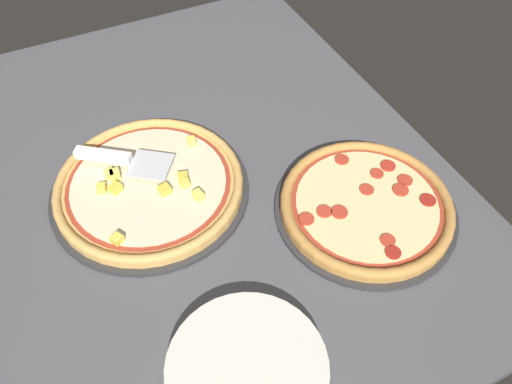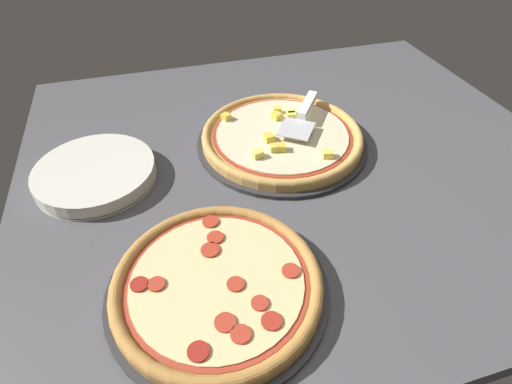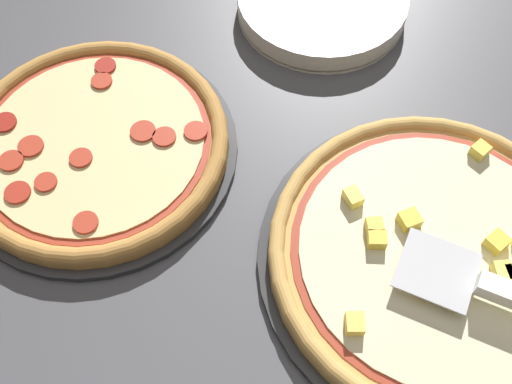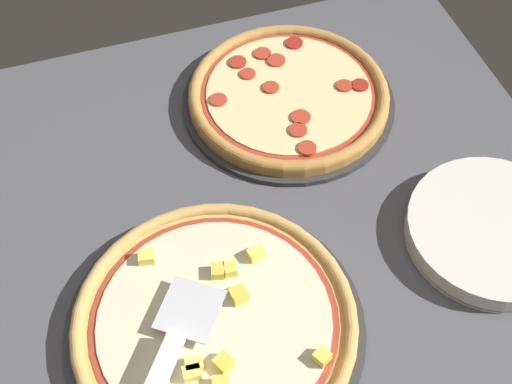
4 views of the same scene
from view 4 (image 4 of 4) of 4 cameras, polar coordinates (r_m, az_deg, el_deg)
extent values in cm
cube|color=#4C4C51|center=(103.40, -5.08, -8.92)|extent=(126.05, 111.06, 3.60)
cylinder|color=#2D2D30|center=(98.88, -3.28, -10.83)|extent=(41.05, 41.05, 1.00)
cylinder|color=tan|center=(97.66, -3.32, -10.48)|extent=(38.58, 38.58, 1.72)
torus|color=tan|center=(96.89, -3.34, -10.25)|extent=(38.58, 38.58, 1.87)
cylinder|color=#A33823|center=(96.83, -3.35, -10.23)|extent=(33.54, 33.54, 0.15)
cylinder|color=beige|center=(96.72, -3.35, -10.20)|extent=(31.64, 31.64, 0.40)
cube|color=yellow|center=(99.24, -3.08, -6.32)|extent=(2.28, 2.48, 1.51)
cube|color=yellow|center=(93.05, -2.62, -13.49)|extent=(2.89, 2.94, 1.51)
cube|color=#F4D64C|center=(92.01, -2.85, -15.05)|extent=(2.45, 2.21, 1.51)
cube|color=#F9E05B|center=(92.77, -5.16, -14.23)|extent=(2.37, 1.87, 1.51)
cube|color=#F9E05B|center=(101.44, -8.76, -5.16)|extent=(2.58, 2.33, 1.51)
cube|color=#F9E05B|center=(100.57, 0.00, -4.94)|extent=(2.61, 2.20, 1.51)
cube|color=yellow|center=(97.28, -1.39, -8.22)|extent=(2.53, 2.59, 1.51)
cube|color=#F4D64C|center=(93.67, 5.30, -12.98)|extent=(2.60, 2.63, 1.51)
cube|color=#F9E05B|center=(93.20, -4.96, -13.58)|extent=(2.50, 2.14, 1.51)
cube|color=yellow|center=(96.95, -6.15, -9.10)|extent=(2.86, 2.86, 1.51)
cube|color=#F4D64C|center=(99.31, -2.08, -6.18)|extent=(1.91, 2.07, 1.51)
cylinder|color=#2D2D30|center=(123.75, 2.60, 7.23)|extent=(36.50, 36.50, 1.00)
cylinder|color=#B77F3D|center=(122.84, 2.62, 7.64)|extent=(34.31, 34.31, 1.53)
torus|color=#B77F3D|center=(122.30, 2.63, 7.89)|extent=(34.31, 34.31, 2.12)
cylinder|color=#A33823|center=(122.25, 2.63, 7.92)|extent=(29.82, 29.82, 0.15)
cylinder|color=beige|center=(122.16, 2.63, 7.96)|extent=(28.13, 28.13, 0.40)
cylinder|color=#B73823|center=(115.82, 3.38, 4.97)|extent=(3.02, 3.02, 0.40)
cylinder|color=#B73823|center=(122.34, 1.19, 8.36)|extent=(2.87, 2.87, 0.40)
cylinder|color=#B73823|center=(127.23, 1.63, 10.49)|extent=(3.23, 3.23, 0.40)
cylinder|color=#B73823|center=(123.54, 7.08, 8.44)|extent=(2.84, 2.84, 0.40)
cylinder|color=#B73823|center=(120.44, -3.04, 7.39)|extent=(2.98, 2.98, 0.40)
cylinder|color=maroon|center=(124.00, 8.33, 8.46)|extent=(2.91, 2.91, 0.40)
cylinder|color=#B73823|center=(117.78, 3.61, 6.00)|extent=(3.28, 3.28, 0.40)
cylinder|color=maroon|center=(130.72, 3.07, 11.82)|extent=(3.13, 3.13, 0.40)
cylinder|color=#B73823|center=(113.39, 4.11, 3.53)|extent=(3.02, 3.02, 0.40)
cylinder|color=#AD2D1E|center=(126.88, -1.48, 10.35)|extent=(3.14, 3.14, 0.40)
cylinder|color=#B73823|center=(124.70, -0.66, 9.44)|extent=(2.74, 2.74, 0.40)
cylinder|color=#B73823|center=(128.48, 0.52, 11.02)|extent=(3.06, 3.06, 0.40)
cube|color=silver|center=(95.64, -5.31, -9.31)|extent=(10.98, 11.11, 0.24)
cube|color=white|center=(91.17, -7.72, -14.35)|extent=(8.83, 10.93, 2.00)
cylinder|color=silver|center=(111.97, 18.23, -3.37)|extent=(25.58, 25.58, 0.70)
cylinder|color=silver|center=(111.41, 18.32, -3.17)|extent=(25.58, 25.58, 0.70)
cylinder|color=silver|center=(110.86, 18.41, -2.97)|extent=(25.58, 25.58, 0.70)
cylinder|color=silver|center=(110.31, 18.50, -2.77)|extent=(25.58, 25.58, 0.70)
cylinder|color=silver|center=(109.76, 18.59, -2.56)|extent=(25.58, 25.58, 0.70)
camera|label=1|loc=(0.85, 57.04, 27.08)|focal=35.00mm
camera|label=2|loc=(1.28, -1.13, 38.18)|focal=28.00mm
camera|label=3|loc=(0.75, -33.16, 26.80)|focal=42.00mm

